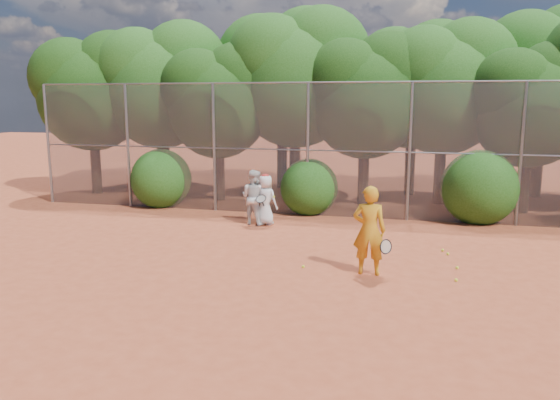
# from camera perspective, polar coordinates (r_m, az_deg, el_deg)

# --- Properties ---
(ground) EXTENTS (80.00, 80.00, 0.00)m
(ground) POSITION_cam_1_polar(r_m,az_deg,el_deg) (10.98, 1.98, -8.22)
(ground) COLOR #A64225
(ground) RESTS_ON ground
(fence_back) EXTENTS (20.05, 0.09, 4.03)m
(fence_back) POSITION_cam_1_polar(r_m,az_deg,el_deg) (16.40, 5.94, 5.32)
(fence_back) COLOR gray
(fence_back) RESTS_ON ground
(tree_0) EXTENTS (4.38, 3.81, 6.00)m
(tree_0) POSITION_cam_1_polar(r_m,az_deg,el_deg) (21.58, -18.96, 11.05)
(tree_0) COLOR black
(tree_0) RESTS_ON ground
(tree_1) EXTENTS (4.64, 4.03, 6.35)m
(tree_1) POSITION_cam_1_polar(r_m,az_deg,el_deg) (20.80, -12.28, 12.05)
(tree_1) COLOR black
(tree_1) RESTS_ON ground
(tree_2) EXTENTS (3.99, 3.47, 5.47)m
(tree_2) POSITION_cam_1_polar(r_m,az_deg,el_deg) (19.17, -6.33, 10.64)
(tree_2) COLOR black
(tree_2) RESTS_ON ground
(tree_3) EXTENTS (4.89, 4.26, 6.70)m
(tree_3) POSITION_cam_1_polar(r_m,az_deg,el_deg) (19.47, 1.82, 13.09)
(tree_3) COLOR black
(tree_3) RESTS_ON ground
(tree_4) EXTENTS (4.19, 3.64, 5.73)m
(tree_4) POSITION_cam_1_polar(r_m,az_deg,el_deg) (18.48, 9.13, 11.12)
(tree_4) COLOR black
(tree_4) RESTS_ON ground
(tree_5) EXTENTS (4.51, 3.92, 6.17)m
(tree_5) POSITION_cam_1_polar(r_m,az_deg,el_deg) (19.25, 16.96, 11.64)
(tree_5) COLOR black
(tree_5) RESTS_ON ground
(tree_6) EXTENTS (3.86, 3.36, 5.29)m
(tree_6) POSITION_cam_1_polar(r_m,az_deg,el_deg) (18.53, 24.84, 9.39)
(tree_6) COLOR black
(tree_6) RESTS_ON ground
(tree_9) EXTENTS (4.83, 4.20, 6.62)m
(tree_9) POSITION_cam_1_polar(r_m,az_deg,el_deg) (23.31, -12.03, 12.30)
(tree_9) COLOR black
(tree_9) RESTS_ON ground
(tree_10) EXTENTS (5.15, 4.48, 7.06)m
(tree_10) POSITION_cam_1_polar(r_m,az_deg,el_deg) (21.84, 0.43, 13.42)
(tree_10) COLOR black
(tree_10) RESTS_ON ground
(tree_11) EXTENTS (4.64, 4.03, 6.35)m
(tree_11) POSITION_cam_1_polar(r_m,az_deg,el_deg) (20.83, 13.95, 11.98)
(tree_11) COLOR black
(tree_11) RESTS_ON ground
(tree_12) EXTENTS (5.02, 4.37, 6.88)m
(tree_12) POSITION_cam_1_polar(r_m,az_deg,el_deg) (21.90, 26.13, 12.06)
(tree_12) COLOR black
(tree_12) RESTS_ON ground
(bush_0) EXTENTS (2.00, 2.00, 2.00)m
(bush_0) POSITION_cam_1_polar(r_m,az_deg,el_deg) (18.54, -12.31, 2.46)
(bush_0) COLOR #1C4B12
(bush_0) RESTS_ON ground
(bush_1) EXTENTS (1.80, 1.80, 1.80)m
(bush_1) POSITION_cam_1_polar(r_m,az_deg,el_deg) (16.97, 3.06, 1.61)
(bush_1) COLOR #1C4B12
(bush_1) RESTS_ON ground
(bush_2) EXTENTS (2.20, 2.20, 2.20)m
(bush_2) POSITION_cam_1_polar(r_m,az_deg,el_deg) (16.76, 20.11, 1.56)
(bush_2) COLOR #1C4B12
(bush_2) RESTS_ON ground
(player_yellow) EXTENTS (0.82, 0.55, 1.83)m
(player_yellow) POSITION_cam_1_polar(r_m,az_deg,el_deg) (11.16, 9.31, -3.16)
(player_yellow) COLOR orange
(player_yellow) RESTS_ON ground
(player_teen) EXTENTS (0.79, 0.62, 1.46)m
(player_teen) POSITION_cam_1_polar(r_m,az_deg,el_deg) (15.42, -1.54, 0.06)
(player_teen) COLOR silver
(player_teen) RESTS_ON ground
(player_white) EXTENTS (0.92, 0.83, 1.56)m
(player_white) POSITION_cam_1_polar(r_m,az_deg,el_deg) (15.47, -2.76, 0.30)
(player_white) COLOR silver
(player_white) RESTS_ON ground
(ball_0) EXTENTS (0.07, 0.07, 0.07)m
(ball_0) POSITION_cam_1_polar(r_m,az_deg,el_deg) (11.33, 17.93, -7.96)
(ball_0) COLOR yellow
(ball_0) RESTS_ON ground
(ball_1) EXTENTS (0.07, 0.07, 0.07)m
(ball_1) POSITION_cam_1_polar(r_m,az_deg,el_deg) (13.12, 17.13, -5.39)
(ball_1) COLOR yellow
(ball_1) RESTS_ON ground
(ball_2) EXTENTS (0.07, 0.07, 0.07)m
(ball_2) POSITION_cam_1_polar(r_m,az_deg,el_deg) (12.13, 18.02, -6.74)
(ball_2) COLOR yellow
(ball_2) RESTS_ON ground
(ball_3) EXTENTS (0.07, 0.07, 0.07)m
(ball_3) POSITION_cam_1_polar(r_m,az_deg,el_deg) (11.62, 2.45, -6.97)
(ball_3) COLOR yellow
(ball_3) RESTS_ON ground
(ball_4) EXTENTS (0.07, 0.07, 0.07)m
(ball_4) POSITION_cam_1_polar(r_m,az_deg,el_deg) (13.39, 16.63, -5.05)
(ball_4) COLOR yellow
(ball_4) RESTS_ON ground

